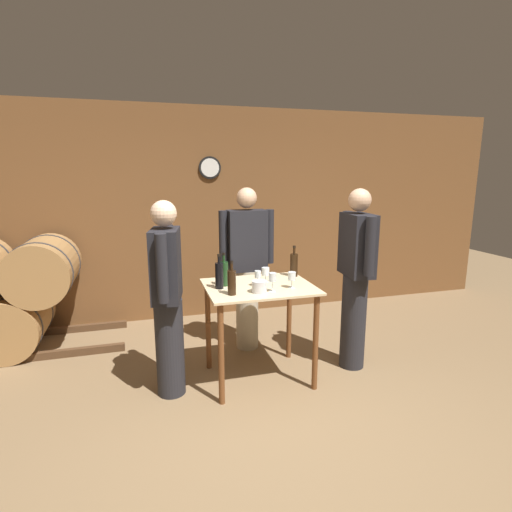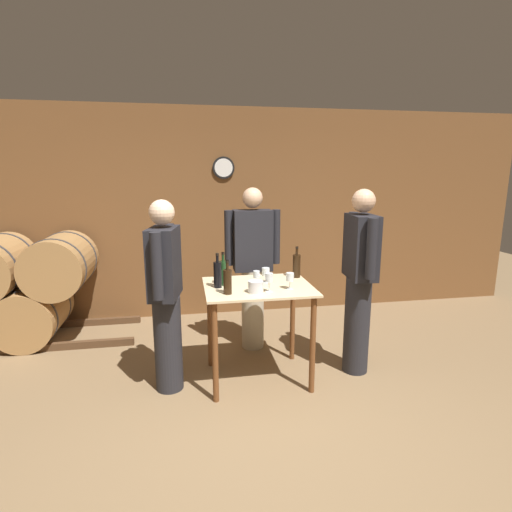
# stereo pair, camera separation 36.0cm
# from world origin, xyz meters

# --- Properties ---
(ground_plane) EXTENTS (14.00, 14.00, 0.00)m
(ground_plane) POSITION_xyz_m (0.00, 0.00, 0.00)
(ground_plane) COLOR brown
(back_wall) EXTENTS (8.40, 0.08, 2.70)m
(back_wall) POSITION_xyz_m (-0.00, 2.72, 1.35)
(back_wall) COLOR brown
(back_wall) RESTS_ON ground_plane
(barrel_rack) EXTENTS (2.92, 0.86, 1.22)m
(barrel_rack) POSITION_xyz_m (-2.42, 2.17, 0.59)
(barrel_rack) COLOR #4C331E
(barrel_rack) RESTS_ON ground_plane
(tasting_table) EXTENTS (0.95, 0.77, 0.90)m
(tasting_table) POSITION_xyz_m (0.11, 0.86, 0.72)
(tasting_table) COLOR beige
(tasting_table) RESTS_ON ground_plane
(wine_bottle_far_left) EXTENTS (0.07, 0.07, 0.31)m
(wine_bottle_far_left) POSITION_xyz_m (-0.25, 0.86, 1.02)
(wine_bottle_far_left) COLOR black
(wine_bottle_far_left) RESTS_ON tasting_table
(wine_bottle_left) EXTENTS (0.08, 0.08, 0.30)m
(wine_bottle_left) POSITION_xyz_m (-0.19, 0.94, 1.01)
(wine_bottle_left) COLOR #193819
(wine_bottle_left) RESTS_ON tasting_table
(wine_bottle_center) EXTENTS (0.07, 0.07, 0.29)m
(wine_bottle_center) POSITION_xyz_m (-0.19, 0.66, 1.01)
(wine_bottle_center) COLOR black
(wine_bottle_center) RESTS_ON tasting_table
(wine_bottle_right) EXTENTS (0.07, 0.07, 0.30)m
(wine_bottle_right) POSITION_xyz_m (0.52, 1.08, 1.02)
(wine_bottle_right) COLOR black
(wine_bottle_right) RESTS_ON tasting_table
(wine_glass_near_left) EXTENTS (0.06, 0.06, 0.14)m
(wine_glass_near_left) POSITION_xyz_m (0.09, 0.84, 1.00)
(wine_glass_near_left) COLOR silver
(wine_glass_near_left) RESTS_ON tasting_table
(wine_glass_near_center) EXTENTS (0.07, 0.07, 0.16)m
(wine_glass_near_center) POSITION_xyz_m (0.16, 0.65, 1.02)
(wine_glass_near_center) COLOR silver
(wine_glass_near_center) RESTS_ON tasting_table
(wine_glass_near_right) EXTENTS (0.07, 0.07, 0.14)m
(wine_glass_near_right) POSITION_xyz_m (0.20, 0.95, 0.99)
(wine_glass_near_right) COLOR silver
(wine_glass_near_right) RESTS_ON tasting_table
(wine_glass_far_side) EXTENTS (0.07, 0.07, 0.14)m
(wine_glass_far_side) POSITION_xyz_m (0.36, 0.71, 1.00)
(wine_glass_far_side) COLOR silver
(wine_glass_far_side) RESTS_ON tasting_table
(ice_bucket) EXTENTS (0.13, 0.13, 0.10)m
(ice_bucket) POSITION_xyz_m (0.05, 0.66, 0.95)
(ice_bucket) COLOR silver
(ice_bucket) RESTS_ON tasting_table
(person_host) EXTENTS (0.29, 0.58, 1.67)m
(person_host) POSITION_xyz_m (-0.70, 0.82, 0.89)
(person_host) COLOR #232328
(person_host) RESTS_ON ground_plane
(person_visitor_with_scarf) EXTENTS (0.25, 0.59, 1.75)m
(person_visitor_with_scarf) POSITION_xyz_m (1.06, 0.83, 0.93)
(person_visitor_with_scarf) COLOR #232328
(person_visitor_with_scarf) RESTS_ON ground_plane
(person_visitor_bearded) EXTENTS (0.59, 0.24, 1.74)m
(person_visitor_bearded) POSITION_xyz_m (0.18, 1.54, 0.92)
(person_visitor_bearded) COLOR #B7AD93
(person_visitor_bearded) RESTS_ON ground_plane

